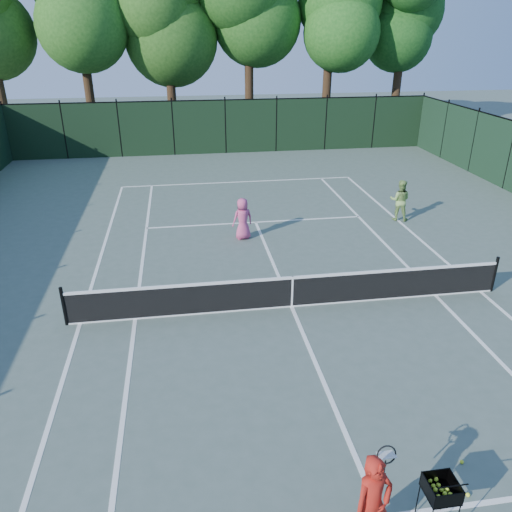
{
  "coord_description": "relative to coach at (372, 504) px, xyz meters",
  "views": [
    {
      "loc": [
        -2.7,
        -11.3,
        6.86
      ],
      "look_at": [
        -0.81,
        1.0,
        1.1
      ],
      "focal_mm": 35.0,
      "sensor_mm": 36.0,
      "label": 1
    }
  ],
  "objects": [
    {
      "name": "loose_ball_near_cart",
      "position": [
        1.88,
        0.52,
        -0.79
      ],
      "size": [
        0.07,
        0.07,
        0.07
      ],
      "primitive_type": "sphere",
      "color": "#E0F432",
      "rests_on": "ground"
    },
    {
      "name": "service_line_far",
      "position": [
        0.37,
        13.17,
        -0.82
      ],
      "size": [
        8.23,
        0.1,
        0.01
      ],
      "primitive_type": "cube",
      "color": "white",
      "rests_on": "ground"
    },
    {
      "name": "tree_4",
      "position": [
        7.37,
        28.37,
        7.32
      ],
      "size": [
        6.2,
        6.2,
        12.97
      ],
      "color": "black",
      "rests_on": "ground"
    },
    {
      "name": "player_pink",
      "position": [
        -0.32,
        11.66,
        -0.08
      ],
      "size": [
        0.82,
        0.65,
        1.48
      ],
      "rotation": [
        0.0,
        0.0,
        3.41
      ],
      "color": "#CA477B",
      "rests_on": "ground"
    },
    {
      "name": "sideline_singles_left",
      "position": [
        -3.75,
        6.77,
        -0.82
      ],
      "size": [
        0.1,
        23.77,
        0.01
      ],
      "primitive_type": "cube",
      "color": "white",
      "rests_on": "ground"
    },
    {
      "name": "center_service_line",
      "position": [
        0.37,
        6.77,
        -0.82
      ],
      "size": [
        0.1,
        12.8,
        0.01
      ],
      "primitive_type": "cube",
      "color": "white",
      "rests_on": "ground"
    },
    {
      "name": "tree_2",
      "position": [
        -2.63,
        28.57,
        6.91
      ],
      "size": [
        6.0,
        6.0,
        12.4
      ],
      "color": "black",
      "rests_on": "ground"
    },
    {
      "name": "player_green",
      "position": [
        5.87,
        12.62,
        -0.03
      ],
      "size": [
        0.95,
        0.87,
        1.58
      ],
      "rotation": [
        0.0,
        0.0,
        2.71
      ],
      "color": "#7EA753",
      "rests_on": "ground"
    },
    {
      "name": "coach",
      "position": [
        0.0,
        0.0,
        0.0
      ],
      "size": [
        0.83,
        0.77,
        1.63
      ],
      "rotation": [
        0.0,
        0.0,
        0.26
      ],
      "color": "#B41E14",
      "rests_on": "ground"
    },
    {
      "name": "ball_hopper",
      "position": [
        1.12,
        0.16,
        -0.09
      ],
      "size": [
        0.46,
        0.46,
        0.87
      ],
      "rotation": [
        0.0,
        0.0,
        0.0
      ],
      "color": "black",
      "rests_on": "ground"
    },
    {
      "name": "fence_far",
      "position": [
        0.37,
        24.77,
        0.68
      ],
      "size": [
        24.0,
        0.05,
        3.0
      ],
      "primitive_type": "cube",
      "color": "black",
      "rests_on": "ground"
    },
    {
      "name": "sideline_doubles_left",
      "position": [
        -5.12,
        6.77,
        -0.82
      ],
      "size": [
        0.1,
        23.77,
        0.01
      ],
      "primitive_type": "cube",
      "color": "white",
      "rests_on": "ground"
    },
    {
      "name": "tree_5",
      "position": [
        12.37,
        28.87,
        6.89
      ],
      "size": [
        5.8,
        5.8,
        12.23
      ],
      "color": "black",
      "rests_on": "ground"
    },
    {
      "name": "tennis_net",
      "position": [
        0.37,
        6.77,
        -0.34
      ],
      "size": [
        11.69,
        0.09,
        1.06
      ],
      "color": "black",
      "rests_on": "ground"
    },
    {
      "name": "loose_ball_midcourt",
      "position": [
        2.13,
        1.15,
        -0.79
      ],
      "size": [
        0.07,
        0.07,
        0.07
      ],
      "primitive_type": "sphere",
      "color": "#C9E02D",
      "rests_on": "ground"
    },
    {
      "name": "sideline_doubles_right",
      "position": [
        5.85,
        6.77,
        -0.82
      ],
      "size": [
        0.1,
        23.77,
        0.01
      ],
      "primitive_type": "cube",
      "color": "white",
      "rests_on": "ground"
    },
    {
      "name": "sideline_singles_right",
      "position": [
        4.48,
        6.77,
        -0.82
      ],
      "size": [
        0.1,
        23.77,
        0.01
      ],
      "primitive_type": "cube",
      "color": "white",
      "rests_on": "ground"
    },
    {
      "name": "ground",
      "position": [
        0.37,
        6.77,
        -0.82
      ],
      "size": [
        90.0,
        90.0,
        0.0
      ],
      "primitive_type": "plane",
      "color": "#4C5D53",
      "rests_on": "ground"
    },
    {
      "name": "baseline_far",
      "position": [
        0.37,
        18.65,
        -0.82
      ],
      "size": [
        10.97,
        0.1,
        0.01
      ],
      "primitive_type": "cube",
      "color": "white",
      "rests_on": "ground"
    }
  ]
}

